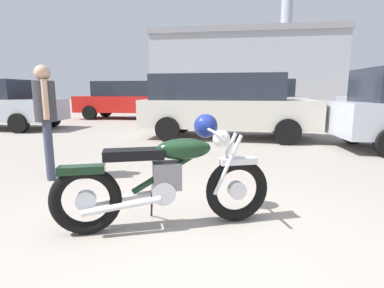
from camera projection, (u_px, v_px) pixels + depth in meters
ground_plane at (192, 251)px, 2.44m from camera, size 80.00×80.00×0.00m
vintage_motorcycle at (170, 177)px, 2.84m from camera, size 1.95×1.05×1.07m
bystander at (45, 110)px, 4.29m from camera, size 0.33×0.37×1.66m
pale_sedan_back at (130, 99)px, 14.05m from camera, size 4.83×2.27×1.74m
red_hatchback_near at (258, 100)px, 12.79m from camera, size 4.02×2.07×1.78m
silver_sedan_mid at (224, 104)px, 8.24m from camera, size 4.75×2.09×1.74m
industrial_building at (243, 71)px, 31.15m from camera, size 17.54×14.31×12.49m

